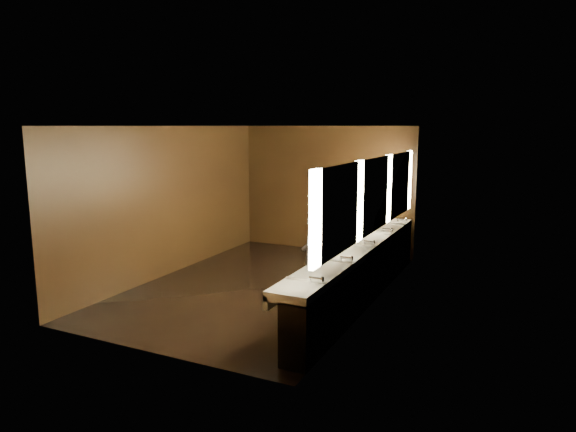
{
  "coord_description": "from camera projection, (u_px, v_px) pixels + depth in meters",
  "views": [
    {
      "loc": [
        4.17,
        -7.7,
        2.8
      ],
      "look_at": [
        0.48,
        0.0,
        1.3
      ],
      "focal_mm": 32.0,
      "sensor_mm": 36.0,
      "label": 1
    }
  ],
  "objects": [
    {
      "name": "wall_right",
      "position": [
        376.0,
        217.0,
        8.01
      ],
      "size": [
        0.02,
        6.0,
        2.8
      ],
      "primitive_type": "cube",
      "color": "black",
      "rests_on": "floor"
    },
    {
      "name": "ceiling",
      "position": [
        262.0,
        126.0,
        8.62
      ],
      "size": [
        4.0,
        6.0,
        0.02
      ],
      "primitive_type": "cube",
      "color": "#2D2D2B",
      "rests_on": "wall_back"
    },
    {
      "name": "person",
      "position": [
        312.0,
        255.0,
        8.28
      ],
      "size": [
        0.44,
        0.59,
        1.5
      ],
      "primitive_type": "imported",
      "rotation": [
        0.0,
        0.0,
        -1.42
      ],
      "color": "#8EABD4",
      "rests_on": "floor"
    },
    {
      "name": "floor",
      "position": [
        264.0,
        286.0,
        9.1
      ],
      "size": [
        6.0,
        6.0,
        0.0
      ],
      "primitive_type": "plane",
      "color": "black",
      "rests_on": "ground"
    },
    {
      "name": "wall_back",
      "position": [
        326.0,
        189.0,
        11.52
      ],
      "size": [
        4.0,
        0.02,
        2.8
      ],
      "primitive_type": "cube",
      "color": "black",
      "rests_on": "floor"
    },
    {
      "name": "sink_counter",
      "position": [
        361.0,
        271.0,
        8.25
      ],
      "size": [
        0.55,
        5.4,
        1.01
      ],
      "color": "black",
      "rests_on": "floor"
    },
    {
      "name": "trash_bin",
      "position": [
        342.0,
        285.0,
        8.13
      ],
      "size": [
        0.46,
        0.46,
        0.61
      ],
      "primitive_type": "cylinder",
      "rotation": [
        0.0,
        0.0,
        -0.19
      ],
      "color": "black",
      "rests_on": "floor"
    },
    {
      "name": "wall_left",
      "position": [
        170.0,
        201.0,
        9.71
      ],
      "size": [
        0.02,
        6.0,
        2.8
      ],
      "primitive_type": "cube",
      "color": "black",
      "rests_on": "floor"
    },
    {
      "name": "mirror_band",
      "position": [
        375.0,
        195.0,
        7.96
      ],
      "size": [
        0.06,
        5.03,
        1.15
      ],
      "color": "#FFEFBB",
      "rests_on": "wall_right"
    },
    {
      "name": "wall_front",
      "position": [
        145.0,
        243.0,
        6.19
      ],
      "size": [
        4.0,
        0.02,
        2.8
      ],
      "primitive_type": "cube",
      "color": "black",
      "rests_on": "floor"
    }
  ]
}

